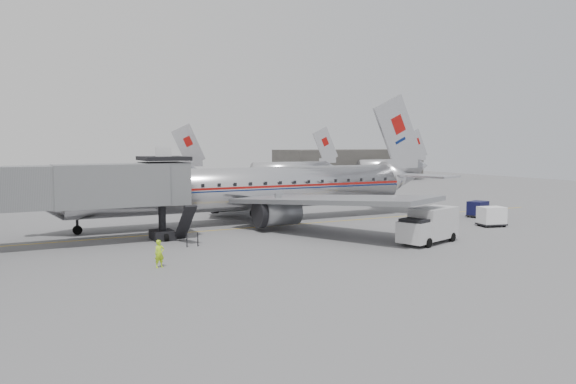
# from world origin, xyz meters

# --- Properties ---
(ground) EXTENTS (160.00, 160.00, 0.00)m
(ground) POSITION_xyz_m (0.00, 0.00, 0.00)
(ground) COLOR slate
(ground) RESTS_ON ground
(hangar) EXTENTS (30.00, 12.00, 6.00)m
(hangar) POSITION_xyz_m (45.00, 60.00, 3.00)
(hangar) COLOR #393734
(hangar) RESTS_ON ground
(apron_line) EXTENTS (60.00, 0.15, 0.01)m
(apron_line) POSITION_xyz_m (3.00, 6.00, 0.01)
(apron_line) COLOR gold
(apron_line) RESTS_ON ground
(jet_bridge) EXTENTS (21.00, 6.20, 7.10)m
(jet_bridge) POSITION_xyz_m (-16.66, 3.67, 4.18)
(jet_bridge) COLOR slate
(jet_bridge) RESTS_ON ground
(distant_aircraft_near) EXTENTS (16.39, 3.20, 10.26)m
(distant_aircraft_near) POSITION_xyz_m (-1.79, 42.00, 2.73)
(distant_aircraft_near) COLOR silver
(distant_aircraft_near) RESTS_ON ground
(distant_aircraft_mid) EXTENTS (16.39, 3.20, 10.26)m
(distant_aircraft_mid) POSITION_xyz_m (24.21, 46.00, 2.73)
(distant_aircraft_mid) COLOR silver
(distant_aircraft_mid) RESTS_ON ground
(distant_aircraft_far) EXTENTS (16.39, 3.20, 10.26)m
(distant_aircraft_far) POSITION_xyz_m (48.21, 50.00, 2.73)
(distant_aircraft_far) COLOR silver
(distant_aircraft_far) RESTS_ON ground
(airliner) EXTENTS (39.76, 36.88, 12.59)m
(airliner) POSITION_xyz_m (0.79, 9.00, 3.17)
(airliner) COLOR silver
(airliner) RESTS_ON ground
(service_van) EXTENTS (5.87, 3.73, 2.58)m
(service_van) POSITION_xyz_m (7.76, -6.96, 1.36)
(service_van) COLOR silver
(service_van) RESTS_ON ground
(baggage_cart_navy) EXTENTS (2.39, 2.06, 1.59)m
(baggage_cart_navy) POSITION_xyz_m (22.00, 2.00, 0.85)
(baggage_cart_navy) COLOR black
(baggage_cart_navy) RESTS_ON ground
(baggage_cart_white) EXTENTS (2.55, 2.15, 1.74)m
(baggage_cart_white) POSITION_xyz_m (18.36, -3.12, 0.93)
(baggage_cart_white) COLOR white
(baggage_cart_white) RESTS_ON ground
(ramp_worker) EXTENTS (0.67, 0.51, 1.66)m
(ramp_worker) POSITION_xyz_m (-12.00, -6.00, 0.83)
(ramp_worker) COLOR #B9F01C
(ramp_worker) RESTS_ON ground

